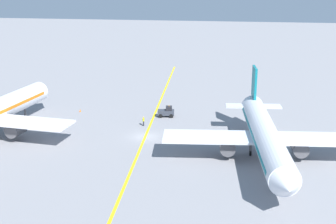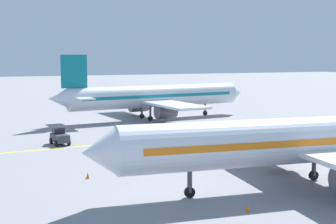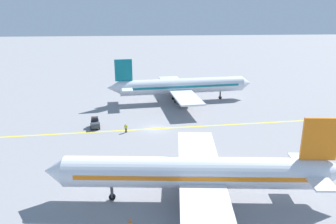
{
  "view_description": "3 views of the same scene",
  "coord_description": "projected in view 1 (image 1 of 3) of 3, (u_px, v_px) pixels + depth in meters",
  "views": [
    {
      "loc": [
        -15.28,
        69.13,
        24.74
      ],
      "look_at": [
        -3.16,
        -3.14,
        3.35
      ],
      "focal_mm": 50.0,
      "sensor_mm": 36.0,
      "label": 1
    },
    {
      "loc": [
        53.68,
        -20.36,
        10.33
      ],
      "look_at": [
        -4.24,
        3.61,
        2.87
      ],
      "focal_mm": 50.0,
      "sensor_mm": 36.0,
      "label": 2
    },
    {
      "loc": [
        57.89,
        -2.1,
        22.24
      ],
      "look_at": [
        2.59,
        2.23,
        4.13
      ],
      "focal_mm": 35.0,
      "sensor_mm": 36.0,
      "label": 3
    }
  ],
  "objects": [
    {
      "name": "airplane_at_gate",
      "position": [
        264.0,
        135.0,
        64.23
      ],
      "size": [
        28.4,
        35.54,
        10.6
      ],
      "color": "silver",
      "rests_on": "ground"
    },
    {
      "name": "apron_yellow_centreline",
      "position": [
        145.0,
        137.0,
        74.81
      ],
      "size": [
        9.3,
        119.7,
        0.01
      ],
      "primitive_type": "cube",
      "rotation": [
        0.0,
        0.0,
        0.07
      ],
      "color": "yellow",
      "rests_on": "ground"
    },
    {
      "name": "ground_crew_worker",
      "position": [
        144.0,
        121.0,
        79.91
      ],
      "size": [
        0.25,
        0.58,
        1.68
      ],
      "color": "#23232D",
      "rests_on": "ground"
    },
    {
      "name": "traffic_cone_mid_apron",
      "position": [
        80.0,
        110.0,
        88.32
      ],
      "size": [
        0.32,
        0.32,
        0.55
      ],
      "primitive_type": "cone",
      "color": "orange",
      "rests_on": "ground"
    },
    {
      "name": "baggage_tug_dark",
      "position": [
        166.0,
        112.0,
        85.1
      ],
      "size": [
        3.19,
        2.13,
        2.11
      ],
      "color": "#333842",
      "rests_on": "ground"
    },
    {
      "name": "ground_plane",
      "position": [
        145.0,
        137.0,
        74.81
      ],
      "size": [
        400.0,
        400.0,
        0.0
      ],
      "primitive_type": "plane",
      "color": "gray"
    }
  ]
}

